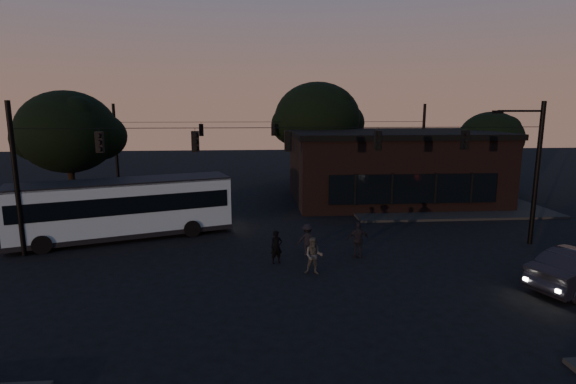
{
  "coord_description": "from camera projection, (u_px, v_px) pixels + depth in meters",
  "views": [
    {
      "loc": [
        -1.71,
        -18.04,
        7.14
      ],
      "look_at": [
        0.0,
        4.0,
        3.0
      ],
      "focal_mm": 28.0,
      "sensor_mm": 36.0,
      "label": 1
    }
  ],
  "objects": [
    {
      "name": "ground",
      "position": [
        295.0,
        278.0,
        19.13
      ],
      "size": [
        120.0,
        120.0,
        0.0
      ],
      "primitive_type": "plane",
      "color": "black",
      "rests_on": "ground"
    },
    {
      "name": "building",
      "position": [
        391.0,
        166.0,
        34.97
      ],
      "size": [
        15.4,
        10.41,
        5.4
      ],
      "color": "black",
      "rests_on": "ground"
    },
    {
      "name": "sidewalk_far_left",
      "position": [
        80.0,
        209.0,
        31.77
      ],
      "size": [
        14.0,
        10.0,
        0.15
      ],
      "primitive_type": "cube",
      "color": "black",
      "rests_on": "ground"
    },
    {
      "name": "bus",
      "position": [
        124.0,
        206.0,
        24.77
      ],
      "size": [
        11.83,
        6.35,
        3.27
      ],
      "rotation": [
        0.0,
        0.0,
        0.34
      ],
      "color": "#8DA8B3",
      "rests_on": "ground"
    },
    {
      "name": "pedestrian_b",
      "position": [
        314.0,
        256.0,
        19.49
      ],
      "size": [
        0.92,
        0.78,
        1.66
      ],
      "primitive_type": "imported",
      "rotation": [
        0.0,
        0.0,
        -0.21
      ],
      "color": "#3D3D38",
      "rests_on": "ground"
    },
    {
      "name": "signal_rig_far",
      "position": [
        273.0,
        143.0,
        37.95
      ],
      "size": [
        26.24,
        0.3,
        7.5
      ],
      "color": "black",
      "rests_on": "ground"
    },
    {
      "name": "pedestrian_c",
      "position": [
        358.0,
        240.0,
        21.6
      ],
      "size": [
        1.09,
        0.55,
        1.79
      ],
      "primitive_type": "imported",
      "rotation": [
        0.0,
        0.0,
        3.03
      ],
      "color": "black",
      "rests_on": "ground"
    },
    {
      "name": "pedestrian_d",
      "position": [
        307.0,
        240.0,
        21.96
      ],
      "size": [
        1.06,
        0.64,
        1.6
      ],
      "primitive_type": "imported",
      "rotation": [
        0.0,
        0.0,
        3.18
      ],
      "color": "black",
      "rests_on": "ground"
    },
    {
      "name": "pedestrian_a",
      "position": [
        276.0,
        247.0,
        20.86
      ],
      "size": [
        0.66,
        0.53,
        1.56
      ],
      "primitive_type": "imported",
      "rotation": [
        0.0,
        0.0,
        0.3
      ],
      "color": "black",
      "rests_on": "ground"
    },
    {
      "name": "sidewalk_far_right",
      "position": [
        437.0,
        204.0,
        33.74
      ],
      "size": [
        14.0,
        10.0,
        0.15
      ],
      "primitive_type": "cube",
      "color": "black",
      "rests_on": "ground"
    },
    {
      "name": "tree_left",
      "position": [
        68.0,
        132.0,
        29.78
      ],
      "size": [
        6.4,
        6.4,
        8.3
      ],
      "color": "black",
      "rests_on": "ground"
    },
    {
      "name": "signal_rig_near",
      "position": [
        288.0,
        163.0,
        22.23
      ],
      "size": [
        26.24,
        0.3,
        7.5
      ],
      "color": "black",
      "rests_on": "ground"
    },
    {
      "name": "tree_behind",
      "position": [
        317.0,
        119.0,
        39.85
      ],
      "size": [
        7.6,
        7.6,
        9.43
      ],
      "color": "black",
      "rests_on": "ground"
    },
    {
      "name": "tree_right",
      "position": [
        491.0,
        139.0,
        37.28
      ],
      "size": [
        5.2,
        5.2,
        6.86
      ],
      "color": "black",
      "rests_on": "ground"
    }
  ]
}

